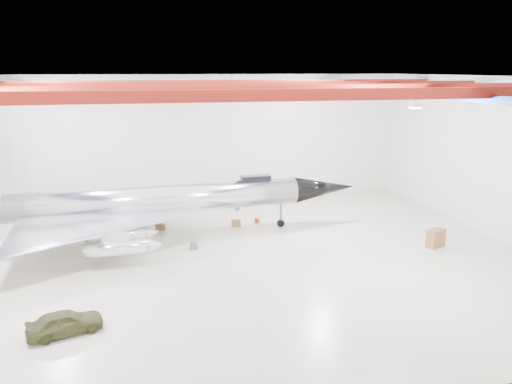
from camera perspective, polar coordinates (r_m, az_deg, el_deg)
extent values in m
plane|color=beige|center=(31.21, -5.74, -7.69)|extent=(40.00, 40.00, 0.00)
plane|color=silver|center=(44.37, -8.44, 6.04)|extent=(40.00, 0.00, 40.00)
plane|color=silver|center=(37.66, 25.85, 3.41)|extent=(0.00, 30.00, 30.00)
plane|color=#0A0F38|center=(29.04, -6.27, 12.94)|extent=(40.00, 40.00, 0.00)
cube|color=maroon|center=(20.16, -3.08, 10.92)|extent=(39.50, 0.25, 0.50)
cube|color=maroon|center=(26.09, -5.42, 11.54)|extent=(39.50, 0.25, 0.50)
cube|color=maroon|center=(32.04, -6.90, 11.92)|extent=(39.50, 0.25, 0.50)
cube|color=maroon|center=(38.01, -7.92, 12.18)|extent=(39.50, 0.25, 0.50)
cube|color=#0C144B|center=(32.76, 15.51, 11.05)|extent=(0.25, 29.50, 0.40)
cube|color=silver|center=(26.58, 17.78, 9.48)|extent=(0.55, 0.55, 0.25)
cube|color=silver|center=(35.47, -23.95, 9.90)|extent=(0.55, 0.55, 0.25)
cube|color=silver|center=(37.39, 8.30, 11.07)|extent=(0.55, 0.55, 0.25)
cylinder|color=silver|center=(34.90, -10.99, -0.81)|extent=(19.65, 2.77, 1.96)
cone|color=black|center=(37.76, 7.83, 0.43)|extent=(4.97, 2.16, 1.96)
cube|color=black|center=(35.79, -0.07, 1.51)|extent=(2.19, 0.87, 0.49)
cylinder|color=silver|center=(30.07, -15.64, -6.22)|extent=(3.75, 1.03, 0.88)
cylinder|color=silver|center=(32.38, -15.65, -4.77)|extent=(3.75, 1.03, 0.88)
cylinder|color=silver|center=(38.01, -15.68, -2.01)|extent=(3.75, 1.03, 0.88)
cylinder|color=silver|center=(40.38, -15.69, -1.09)|extent=(3.75, 1.03, 0.88)
cylinder|color=#59595B|center=(37.06, 2.85, -2.69)|extent=(0.18, 0.18, 1.76)
cylinder|color=black|center=(37.24, 2.84, -3.59)|extent=(0.56, 0.24, 0.55)
cylinder|color=#59595B|center=(33.03, -17.30, -5.41)|extent=(0.18, 0.18, 1.76)
cylinder|color=black|center=(33.23, -17.23, -6.40)|extent=(0.56, 0.24, 0.55)
cylinder|color=#59595B|center=(37.70, -17.12, -3.02)|extent=(0.18, 0.18, 1.76)
cylinder|color=black|center=(37.87, -17.05, -3.90)|extent=(0.56, 0.24, 0.55)
imported|color=#3C3E1F|center=(24.29, -21.01, -13.74)|extent=(3.48, 2.16, 1.11)
cube|color=brown|center=(35.08, 19.85, -4.98)|extent=(1.45, 1.12, 1.19)
cube|color=olive|center=(33.24, -17.62, -6.58)|extent=(0.63, 0.55, 0.38)
cube|color=#9E290F|center=(39.79, -9.76, -2.83)|extent=(0.46, 0.41, 0.27)
cylinder|color=#59595B|center=(32.94, -7.10, -6.15)|extent=(0.48, 0.48, 0.43)
cube|color=olive|center=(37.41, -2.29, -3.57)|extent=(0.70, 0.58, 0.46)
cube|color=#59595B|center=(39.25, -15.49, -3.39)|extent=(0.39, 0.32, 0.26)
cylinder|color=#9E290F|center=(38.23, 0.11, -3.25)|extent=(0.43, 0.43, 0.36)
cube|color=olive|center=(37.12, -10.88, -3.97)|extent=(0.77, 0.69, 0.44)
cylinder|color=#59595B|center=(41.64, -2.14, -1.80)|extent=(0.48, 0.48, 0.39)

